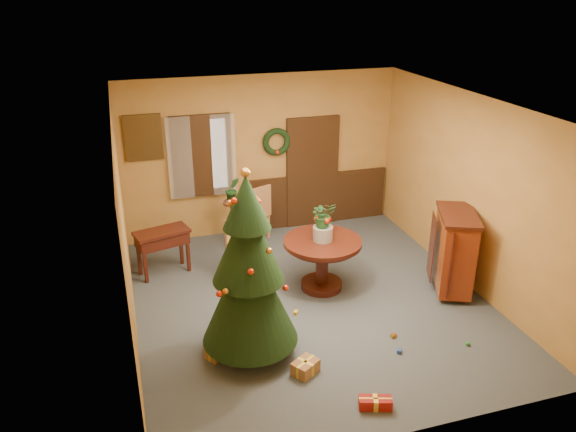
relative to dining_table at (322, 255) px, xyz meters
name	(u,v)px	position (x,y,z in m)	size (l,w,h in m)	color
room_envelope	(274,173)	(-0.09, 2.36, 0.55)	(5.50, 5.50, 5.50)	#363E4E
dining_table	(322,255)	(0.00, 0.00, 0.00)	(1.18, 1.18, 0.81)	black
urn	(323,234)	(0.00, 0.00, 0.35)	(0.30, 0.30, 0.22)	slate
centerpiece_plant	(323,214)	(0.00, 0.00, 0.66)	(0.36, 0.31, 0.40)	#1E4C23
chair_near	(243,247)	(-1.09, 0.61, -0.01)	(0.60, 0.60, 1.04)	#A57342
chair_far	(257,210)	(-0.52, 2.01, -0.01)	(0.59, 0.59, 1.03)	#A57342
guitar	(258,266)	(-0.95, 0.19, -0.14)	(0.37, 0.17, 0.86)	#EAE5C3
plant_stand	(234,220)	(-1.00, 1.69, 0.00)	(0.35, 0.35, 0.90)	black
stand_plant	(233,189)	(-1.00, 1.69, 0.56)	(0.24, 0.20, 0.44)	#19471E
christmas_tree	(249,271)	(-1.42, -1.26, 0.61)	(1.20, 1.20, 2.47)	#382111
writing_desk	(162,241)	(-2.26, 1.18, 0.00)	(0.92, 0.62, 0.75)	black
sideboard	(454,250)	(1.86, -0.63, 0.11)	(0.87, 1.11, 1.27)	#571409
gift_a	(305,367)	(-0.88, -1.85, -0.48)	(0.38, 0.36, 0.17)	brown
gift_b	(233,336)	(-1.60, -1.03, -0.45)	(0.34, 0.34, 0.24)	maroon
gift_c	(218,351)	(-1.84, -1.22, -0.49)	(0.35, 0.33, 0.16)	brown
gift_d	(375,403)	(-0.33, -2.64, -0.50)	(0.39, 0.25, 0.13)	maroon
toy_a	(399,351)	(0.39, -1.83, -0.54)	(0.08, 0.05, 0.05)	#23449A
toy_b	(468,344)	(1.31, -1.95, -0.54)	(0.06, 0.06, 0.06)	#258935
toy_c	(296,312)	(-0.61, -0.59, -0.54)	(0.08, 0.05, 0.05)	gold
toy_d	(325,282)	(0.09, 0.11, -0.54)	(0.06, 0.06, 0.06)	red
toy_e	(394,336)	(0.47, -1.51, -0.54)	(0.08, 0.05, 0.05)	#BF7C2D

